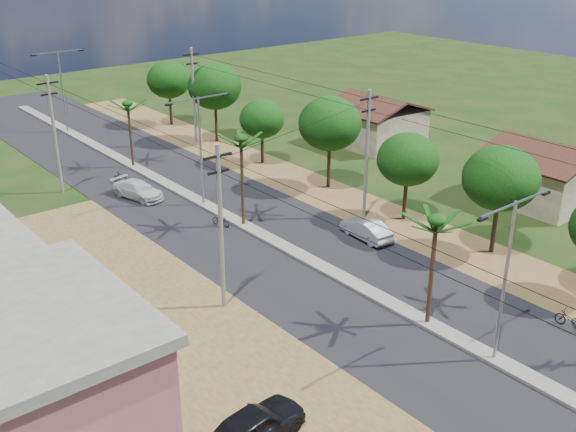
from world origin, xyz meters
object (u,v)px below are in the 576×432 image
car_parked_dark (254,427)px  moto_rider_east (571,322)px  car_white_far (138,190)px  car_silver_mid (366,230)px

car_parked_dark → moto_rider_east: (17.12, -3.47, -0.31)m
car_white_far → moto_rider_east: bearing=-89.0°
car_white_far → moto_rider_east: (8.26, -30.05, -0.17)m
car_white_far → car_parked_dark: bearing=-122.8°
car_silver_mid → car_parked_dark: size_ratio=0.86×
car_white_far → car_parked_dark: size_ratio=0.96×
car_parked_dark → moto_rider_east: car_parked_dark is taller
car_silver_mid → car_parked_dark: 20.02m
car_silver_mid → car_parked_dark: bearing=36.8°
moto_rider_east → car_parked_dark: bearing=-10.1°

